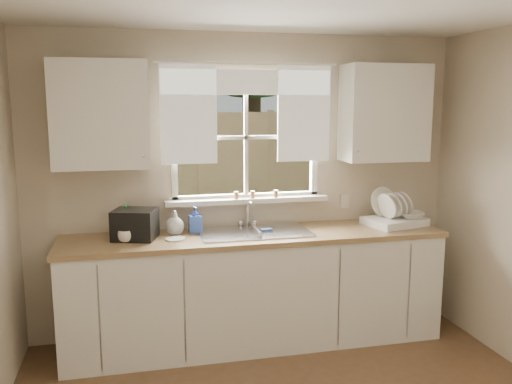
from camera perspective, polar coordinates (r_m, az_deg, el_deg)
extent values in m
cube|color=beige|center=(4.70, -0.98, -7.44)|extent=(3.60, 0.02, 1.15)
cube|color=beige|center=(4.51, -1.05, 14.32)|extent=(3.60, 0.02, 0.35)
cube|color=beige|center=(4.42, -16.49, 5.27)|extent=(1.20, 0.02, 1.00)
cube|color=beige|center=(4.90, 12.89, 5.81)|extent=(1.20, 0.02, 1.00)
cube|color=white|center=(4.59, -1.05, -0.49)|extent=(1.30, 0.06, 0.05)
cube|color=white|center=(4.52, -1.09, 12.09)|extent=(1.30, 0.06, 0.05)
cube|color=white|center=(4.44, -8.70, 5.57)|extent=(0.05, 0.06, 1.05)
cube|color=white|center=(4.69, 6.15, 5.83)|extent=(0.05, 0.06, 1.05)
cube|color=white|center=(4.53, -1.07, 5.75)|extent=(0.03, 0.04, 1.00)
cube|color=white|center=(4.53, -1.07, 5.75)|extent=(1.20, 0.04, 0.03)
cube|color=white|center=(4.53, -0.89, -0.87)|extent=(1.38, 0.14, 0.04)
cylinder|color=white|center=(4.45, -0.88, 13.42)|extent=(1.50, 0.02, 0.02)
cube|color=silver|center=(4.37, -7.11, 8.17)|extent=(0.45, 0.02, 0.80)
cube|color=silver|center=(4.58, 5.05, 8.27)|extent=(0.45, 0.02, 0.80)
cube|color=silver|center=(4.45, -0.90, 11.48)|extent=(1.40, 0.02, 0.20)
cube|color=silver|center=(4.45, -0.09, -10.34)|extent=(3.00, 0.62, 0.87)
cube|color=#95754A|center=(4.32, -0.09, -4.65)|extent=(3.04, 0.65, 0.04)
cube|color=silver|center=(4.23, -16.07, 7.84)|extent=(0.70, 0.33, 0.80)
cube|color=silver|center=(4.72, 13.37, 8.08)|extent=(0.70, 0.33, 0.80)
cube|color=beige|center=(4.83, 9.30, -0.96)|extent=(0.08, 0.01, 0.12)
cylinder|color=brown|center=(4.56, 2.10, -0.17)|extent=(0.04, 0.04, 0.06)
cylinder|color=brown|center=(4.51, -0.35, -0.26)|extent=(0.04, 0.04, 0.06)
cylinder|color=brown|center=(4.49, -2.09, -0.33)|extent=(0.04, 0.04, 0.06)
cube|color=#335421|center=(9.65, -7.27, -2.33)|extent=(20.00, 10.00, 0.02)
cube|color=#9C7E56|center=(7.53, -5.82, 1.48)|extent=(8.00, 0.10, 1.80)
cube|color=maroon|center=(10.93, -14.51, 4.77)|extent=(3.00, 3.00, 2.20)
cube|color=black|center=(10.91, -14.79, 11.32)|extent=(3.20, 3.20, 0.30)
cylinder|color=#423021|center=(10.67, -0.46, 7.65)|extent=(0.36, 0.36, 3.20)
cube|color=#B7B7BC|center=(4.36, -0.18, -5.32)|extent=(0.84, 0.46, 0.18)
cube|color=#B7B7BC|center=(4.34, -0.18, -4.24)|extent=(0.88, 0.50, 0.01)
cube|color=#B7B7BC|center=(4.35, -0.18, -4.56)|extent=(0.02, 0.41, 0.14)
cylinder|color=silver|center=(4.56, -0.89, -2.23)|extent=(0.03, 0.03, 0.22)
cylinder|color=silver|center=(4.46, -0.67, -1.05)|extent=(0.02, 0.18, 0.02)
sphere|color=silver|center=(4.56, -1.63, -3.24)|extent=(0.05, 0.05, 0.05)
sphere|color=silver|center=(4.58, -0.15, -3.17)|extent=(0.05, 0.05, 0.05)
cube|color=white|center=(4.75, 14.36, -3.01)|extent=(0.54, 0.46, 0.06)
cylinder|color=white|center=(4.80, 13.25, -0.99)|extent=(0.27, 0.14, 0.25)
cylinder|color=white|center=(4.66, 13.61, -1.44)|extent=(0.12, 0.23, 0.22)
cylinder|color=white|center=(4.70, 14.16, -1.37)|extent=(0.12, 0.23, 0.22)
cylinder|color=white|center=(4.74, 14.70, -1.31)|extent=(0.12, 0.23, 0.22)
cylinder|color=white|center=(4.78, 15.23, -1.24)|extent=(0.12, 0.23, 0.22)
imported|color=white|center=(4.76, 16.01, -2.36)|extent=(0.25, 0.25, 0.05)
imported|color=#287C36|center=(4.29, -13.54, -2.96)|extent=(0.12, 0.12, 0.26)
imported|color=blue|center=(4.35, -6.44, -2.90)|extent=(0.10, 0.10, 0.21)
imported|color=beige|center=(4.32, -8.56, -3.19)|extent=(0.16, 0.16, 0.19)
cylinder|color=silver|center=(4.17, -8.51, -4.90)|extent=(0.16, 0.16, 0.01)
imported|color=white|center=(4.16, -13.56, -4.52)|extent=(0.15, 0.15, 0.09)
cube|color=black|center=(4.23, -12.61, -3.32)|extent=(0.38, 0.35, 0.23)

